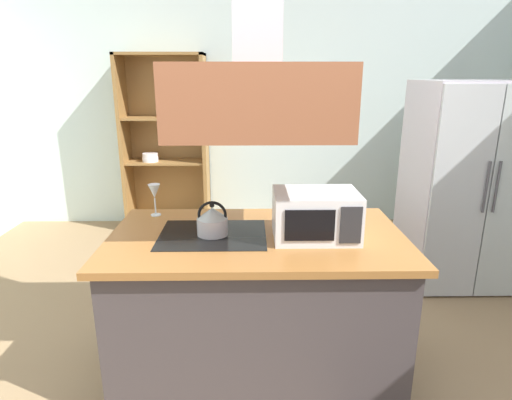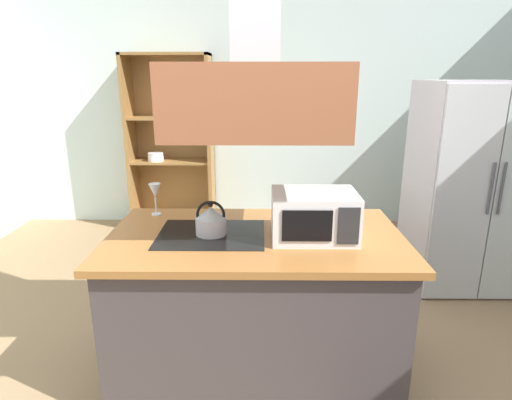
{
  "view_description": "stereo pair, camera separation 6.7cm",
  "coord_description": "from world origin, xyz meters",
  "px_view_note": "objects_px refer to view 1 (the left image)",
  "views": [
    {
      "loc": [
        -0.09,
        -2.12,
        1.77
      ],
      "look_at": [
        -0.05,
        0.48,
        1.0
      ],
      "focal_mm": 29.76,
      "sensor_mm": 36.0,
      "label": 1
    },
    {
      "loc": [
        -0.03,
        -2.12,
        1.77
      ],
      "look_at": [
        -0.05,
        0.48,
        1.0
      ],
      "focal_mm": 29.76,
      "sensor_mm": 36.0,
      "label": 2
    }
  ],
  "objects_px": {
    "refrigerator": "(465,185)",
    "dish_cabinet": "(166,153)",
    "microwave": "(316,215)",
    "cutting_board": "(313,215)",
    "kettle": "(212,221)",
    "wine_glass_on_counter": "(154,193)"
  },
  "relations": [
    {
      "from": "refrigerator",
      "to": "dish_cabinet",
      "type": "height_order",
      "value": "dish_cabinet"
    },
    {
      "from": "dish_cabinet",
      "to": "microwave",
      "type": "relative_size",
      "value": 4.34
    },
    {
      "from": "dish_cabinet",
      "to": "cutting_board",
      "type": "bearing_deg",
      "value": -59.71
    },
    {
      "from": "kettle",
      "to": "wine_glass_on_counter",
      "type": "xyz_separation_m",
      "value": [
        -0.4,
        0.35,
        0.07
      ]
    },
    {
      "from": "dish_cabinet",
      "to": "microwave",
      "type": "xyz_separation_m",
      "value": [
        1.33,
        -2.69,
        0.14
      ]
    },
    {
      "from": "wine_glass_on_counter",
      "to": "kettle",
      "type": "bearing_deg",
      "value": -41.59
    },
    {
      "from": "dish_cabinet",
      "to": "refrigerator",
      "type": "bearing_deg",
      "value": -27.1
    },
    {
      "from": "dish_cabinet",
      "to": "kettle",
      "type": "relative_size",
      "value": 10.19
    },
    {
      "from": "microwave",
      "to": "dish_cabinet",
      "type": "bearing_deg",
      "value": 116.28
    },
    {
      "from": "refrigerator",
      "to": "dish_cabinet",
      "type": "relative_size",
      "value": 0.87
    },
    {
      "from": "kettle",
      "to": "wine_glass_on_counter",
      "type": "height_order",
      "value": "wine_glass_on_counter"
    },
    {
      "from": "microwave",
      "to": "wine_glass_on_counter",
      "type": "bearing_deg",
      "value": 157.96
    },
    {
      "from": "cutting_board",
      "to": "microwave",
      "type": "relative_size",
      "value": 0.74
    },
    {
      "from": "refrigerator",
      "to": "microwave",
      "type": "xyz_separation_m",
      "value": [
        -1.47,
        -1.26,
        0.17
      ]
    },
    {
      "from": "refrigerator",
      "to": "cutting_board",
      "type": "height_order",
      "value": "refrigerator"
    },
    {
      "from": "dish_cabinet",
      "to": "microwave",
      "type": "distance_m",
      "value": 3.01
    },
    {
      "from": "kettle",
      "to": "cutting_board",
      "type": "relative_size",
      "value": 0.58
    },
    {
      "from": "wine_glass_on_counter",
      "to": "cutting_board",
      "type": "bearing_deg",
      "value": -2.57
    },
    {
      "from": "dish_cabinet",
      "to": "cutting_board",
      "type": "relative_size",
      "value": 5.87
    },
    {
      "from": "dish_cabinet",
      "to": "cutting_board",
      "type": "height_order",
      "value": "dish_cabinet"
    },
    {
      "from": "refrigerator",
      "to": "kettle",
      "type": "relative_size",
      "value": 8.82
    },
    {
      "from": "refrigerator",
      "to": "microwave",
      "type": "bearing_deg",
      "value": -139.49
    }
  ]
}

